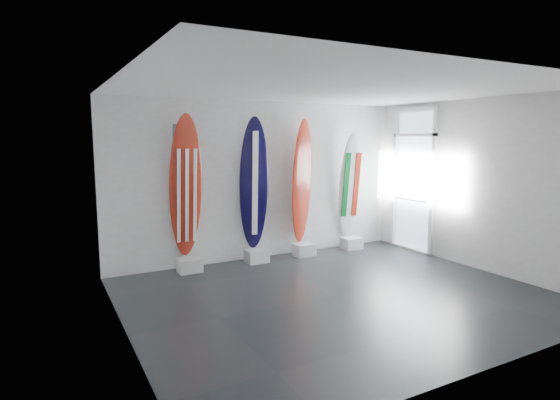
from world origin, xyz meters
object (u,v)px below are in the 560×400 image
surfboard_usa (186,187)px  surfboard_navy (254,184)px  surfboard_swiss (302,182)px  surfboard_italy (350,185)px

surfboard_usa → surfboard_navy: 1.29m
surfboard_usa → surfboard_swiss: size_ratio=1.02×
surfboard_italy → surfboard_usa: bearing=-171.4°
surfboard_italy → surfboard_navy: bearing=-171.4°
surfboard_navy → surfboard_italy: size_ratio=1.11×
surfboard_usa → surfboard_navy: size_ratio=1.01×
surfboard_swiss → surfboard_italy: size_ratio=1.10×
surfboard_navy → surfboard_swiss: bearing=7.2°
surfboard_navy → surfboard_italy: 2.21m
surfboard_usa → surfboard_swiss: bearing=2.0°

